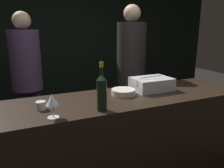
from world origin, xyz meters
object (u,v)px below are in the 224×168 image
at_px(ice_bin_with_bottles, 151,83).
at_px(bowl_white, 123,92).
at_px(person_in_hoodie, 131,70).
at_px(champagne_bottle, 102,91).
at_px(candle_votive, 41,105).
at_px(person_blond_tee, 27,76).
at_px(wine_glass, 52,101).

distance_m(ice_bin_with_bottles, bowl_white, 0.33).
bearing_deg(person_in_hoodie, champagne_bottle, 144.53).
distance_m(ice_bin_with_bottles, champagne_bottle, 0.73).
height_order(bowl_white, person_in_hoodie, person_in_hoodie).
xyz_separation_m(ice_bin_with_bottles, person_in_hoodie, (0.16, 0.70, 0.01)).
bearing_deg(ice_bin_with_bottles, bowl_white, -173.82).
relative_size(candle_votive, person_blond_tee, 0.04).
distance_m(candle_votive, champagne_bottle, 0.47).
distance_m(bowl_white, person_blond_tee, 1.38).
height_order(bowl_white, person_blond_tee, person_blond_tee).
xyz_separation_m(ice_bin_with_bottles, wine_glass, (-1.00, -0.32, 0.06)).
bearing_deg(candle_votive, person_in_hoodie, 34.23).
height_order(bowl_white, candle_votive, candle_votive).
bearing_deg(champagne_bottle, wine_glass, 179.02).
bearing_deg(wine_glass, person_blond_tee, 93.39).
xyz_separation_m(champagne_bottle, person_blond_tee, (-0.44, 1.44, -0.13)).
distance_m(ice_bin_with_bottles, candle_votive, 1.07).
height_order(wine_glass, champagne_bottle, champagne_bottle).
relative_size(ice_bin_with_bottles, person_blond_tee, 0.22).
relative_size(ice_bin_with_bottles, bowl_white, 1.75).
xyz_separation_m(champagne_bottle, person_in_hoodie, (0.81, 1.03, -0.08)).
distance_m(wine_glass, person_blond_tee, 1.44).
height_order(wine_glass, person_in_hoodie, person_in_hoodie).
height_order(bowl_white, wine_glass, wine_glass).
xyz_separation_m(wine_glass, candle_votive, (-0.06, 0.19, -0.09)).
relative_size(wine_glass, candle_votive, 2.16).
distance_m(bowl_white, person_in_hoodie, 0.88).
height_order(wine_glass, candle_votive, wine_glass).
relative_size(candle_votive, champagne_bottle, 0.21).
relative_size(ice_bin_with_bottles, candle_votive, 4.98).
bearing_deg(person_in_hoodie, person_blond_tee, 74.39).
bearing_deg(person_in_hoodie, ice_bin_with_bottles, 170.06).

